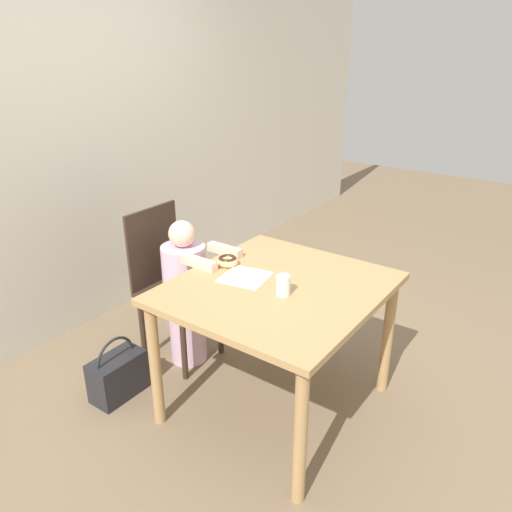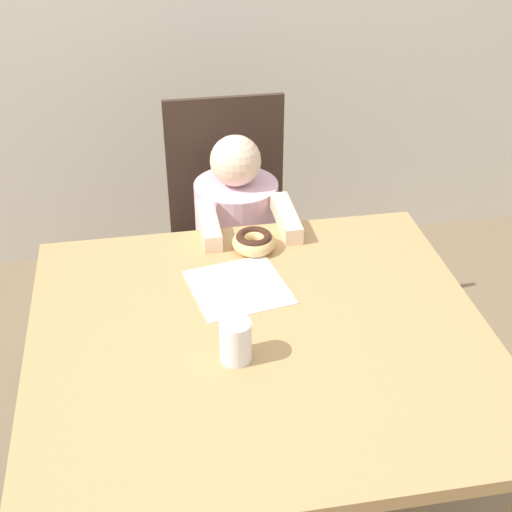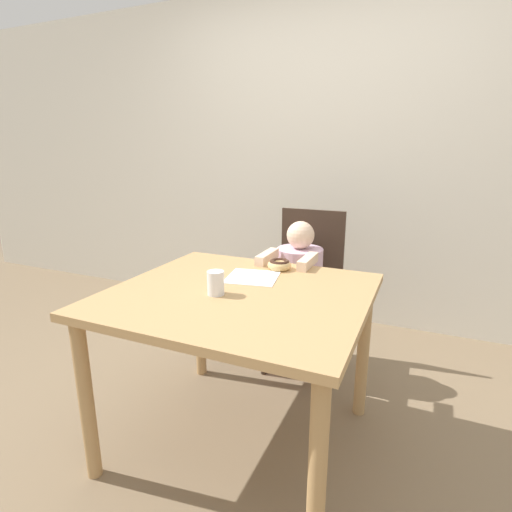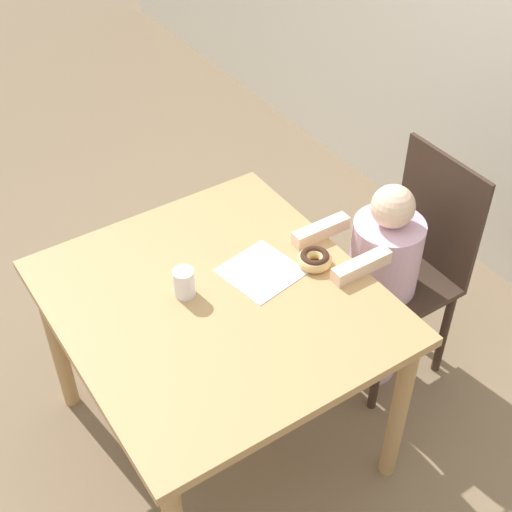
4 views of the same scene
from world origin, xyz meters
name	(u,v)px [view 2 (image 2 of 4)]	position (x,y,z in m)	size (l,w,h in m)	color
dining_table	(261,366)	(0.00, 0.00, 0.65)	(1.08, 0.99, 0.75)	tan
chair	(232,239)	(0.05, 0.83, 0.50)	(0.41, 0.42, 0.97)	#38281E
child_figure	(238,269)	(0.05, 0.70, 0.47)	(0.28, 0.48, 0.94)	silver
donut	(254,241)	(0.05, 0.37, 0.78)	(0.12, 0.12, 0.05)	#DBB270
napkin	(239,287)	(-0.02, 0.19, 0.76)	(0.27, 0.27, 0.00)	white
handbag	(97,345)	(-0.46, 0.79, 0.13)	(0.32, 0.17, 0.38)	#232328
cup	(236,341)	(-0.07, -0.08, 0.80)	(0.07, 0.07, 0.10)	white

